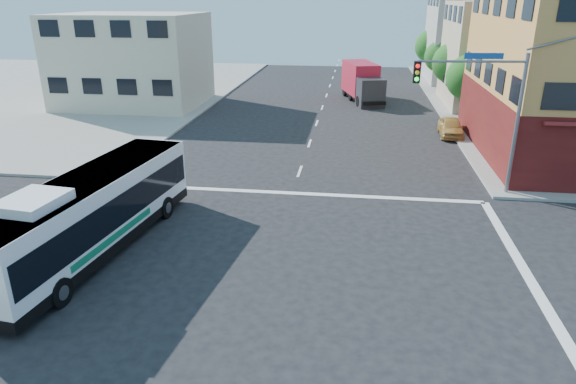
# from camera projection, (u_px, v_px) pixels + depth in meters

# --- Properties ---
(ground) EXTENTS (120.00, 120.00, 0.00)m
(ground) POSITION_uv_depth(u_px,v_px,m) (257.00, 293.00, 17.47)
(ground) COLOR black
(ground) RESTS_ON ground
(building_east_near) EXTENTS (12.06, 10.06, 9.00)m
(building_east_near) POSITION_uv_depth(u_px,v_px,m) (518.00, 55.00, 45.16)
(building_east_near) COLOR tan
(building_east_near) RESTS_ON ground
(building_east_far) EXTENTS (12.06, 10.06, 10.00)m
(building_east_far) POSITION_uv_depth(u_px,v_px,m) (484.00, 37.00, 57.92)
(building_east_far) COLOR #ACACA7
(building_east_far) RESTS_ON ground
(building_west) EXTENTS (12.06, 10.06, 8.00)m
(building_west) POSITION_uv_depth(u_px,v_px,m) (133.00, 60.00, 45.88)
(building_west) COLOR beige
(building_west) RESTS_ON ground
(signal_mast_ne) EXTENTS (7.91, 1.13, 8.07)m
(signal_mast_ne) POSITION_uv_depth(u_px,v_px,m) (485.00, 96.00, 24.37)
(signal_mast_ne) COLOR slate
(signal_mast_ne) RESTS_ON ground
(street_tree_a) EXTENTS (3.60, 3.60, 5.53)m
(street_tree_a) POSITION_uv_depth(u_px,v_px,m) (471.00, 75.00, 40.52)
(street_tree_a) COLOR #3D2416
(street_tree_a) RESTS_ON ground
(street_tree_b) EXTENTS (3.80, 3.80, 5.79)m
(street_tree_b) POSITION_uv_depth(u_px,v_px,m) (454.00, 61.00, 47.86)
(street_tree_b) COLOR #3D2416
(street_tree_b) RESTS_ON ground
(street_tree_c) EXTENTS (3.40, 3.40, 5.29)m
(street_tree_c) POSITION_uv_depth(u_px,v_px,m) (442.00, 55.00, 55.36)
(street_tree_c) COLOR #3D2416
(street_tree_c) RESTS_ON ground
(street_tree_d) EXTENTS (4.00, 4.00, 6.03)m
(street_tree_d) POSITION_uv_depth(u_px,v_px,m) (433.00, 44.00, 62.61)
(street_tree_d) COLOR #3D2416
(street_tree_d) RESTS_ON ground
(transit_bus) EXTENTS (3.80, 11.68, 3.40)m
(transit_bus) POSITION_uv_depth(u_px,v_px,m) (91.00, 213.00, 19.74)
(transit_bus) COLOR black
(transit_bus) RESTS_ON ground
(box_truck) EXTENTS (4.21, 8.06, 3.49)m
(box_truck) POSITION_uv_depth(u_px,v_px,m) (362.00, 83.00, 48.50)
(box_truck) COLOR #28292E
(box_truck) RESTS_ON ground
(parked_car) EXTENTS (1.67, 3.94, 1.33)m
(parked_car) POSITION_uv_depth(u_px,v_px,m) (451.00, 127.00, 36.63)
(parked_car) COLOR #C09243
(parked_car) RESTS_ON ground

